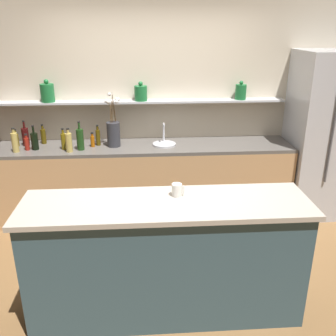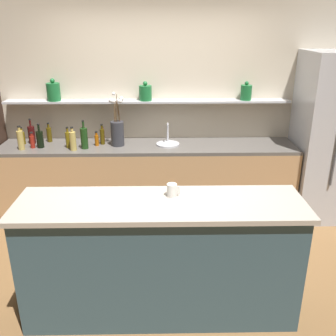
# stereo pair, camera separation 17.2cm
# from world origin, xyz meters

# --- Properties ---
(ground_plane) EXTENTS (12.00, 12.00, 0.00)m
(ground_plane) POSITION_xyz_m (0.00, 0.00, 0.00)
(ground_plane) COLOR brown
(back_wall_unit) EXTENTS (5.20, 0.28, 2.60)m
(back_wall_unit) POSITION_xyz_m (-0.00, 1.60, 1.30)
(back_wall_unit) COLOR beige
(back_wall_unit) RESTS_ON ground_plane
(back_counter_unit) EXTENTS (3.56, 0.62, 0.92)m
(back_counter_unit) POSITION_xyz_m (-0.15, 1.24, 0.46)
(back_counter_unit) COLOR tan
(back_counter_unit) RESTS_ON ground_plane
(island_counter) EXTENTS (2.23, 0.61, 1.02)m
(island_counter) POSITION_xyz_m (0.00, -0.51, 0.51)
(island_counter) COLOR #334C56
(island_counter) RESTS_ON ground_plane
(refrigerator) EXTENTS (0.95, 0.73, 2.01)m
(refrigerator) POSITION_xyz_m (2.12, 1.20, 1.01)
(refrigerator) COLOR #B7B7BC
(refrigerator) RESTS_ON ground_plane
(flower_vase) EXTENTS (0.18, 0.16, 0.63)m
(flower_vase) POSITION_xyz_m (-0.51, 1.23, 1.10)
(flower_vase) COLOR #2D2D33
(flower_vase) RESTS_ON back_counter_unit
(sink_fixture) EXTENTS (0.28, 0.28, 0.25)m
(sink_fixture) POSITION_xyz_m (0.09, 1.25, 0.95)
(sink_fixture) COLOR #B7B7BC
(sink_fixture) RESTS_ON back_counter_unit
(bottle_oil_0) EXTENTS (0.05, 0.05, 0.25)m
(bottle_oil_0) POSITION_xyz_m (-0.70, 1.29, 1.02)
(bottle_oil_0) COLOR #47380A
(bottle_oil_0) RESTS_ON back_counter_unit
(bottle_oil_1) EXTENTS (0.06, 0.06, 0.24)m
(bottle_oil_1) POSITION_xyz_m (-1.37, 1.40, 1.02)
(bottle_oil_1) COLOR #47380A
(bottle_oil_1) RESTS_ON back_counter_unit
(bottle_oil_2) EXTENTS (0.06, 0.06, 0.25)m
(bottle_oil_2) POSITION_xyz_m (-1.08, 1.15, 1.02)
(bottle_oil_2) COLOR brown
(bottle_oil_2) RESTS_ON back_counter_unit
(bottle_spirit_3) EXTENTS (0.07, 0.07, 0.28)m
(bottle_spirit_3) POSITION_xyz_m (-1.00, 1.06, 1.04)
(bottle_spirit_3) COLOR tan
(bottle_spirit_3) RESTS_ON back_counter_unit
(bottle_sauce_4) EXTENTS (0.05, 0.05, 0.18)m
(bottle_sauce_4) POSITION_xyz_m (-0.76, 1.23, 0.99)
(bottle_sauce_4) COLOR #9E4C0A
(bottle_sauce_4) RESTS_ON back_counter_unit
(bottle_sauce_5) EXTENTS (0.05, 0.05, 0.19)m
(bottle_sauce_5) POSITION_xyz_m (-1.50, 1.16, 1.00)
(bottle_sauce_5) COLOR maroon
(bottle_sauce_5) RESTS_ON back_counter_unit
(bottle_oil_6) EXTENTS (0.06, 0.06, 0.21)m
(bottle_oil_6) POSITION_xyz_m (-1.67, 1.31, 1.00)
(bottle_oil_6) COLOR brown
(bottle_oil_6) RESTS_ON back_counter_unit
(bottle_wine_7) EXTENTS (0.08, 0.08, 0.29)m
(bottle_wine_7) POSITION_xyz_m (-1.41, 1.17, 1.02)
(bottle_wine_7) COLOR black
(bottle_wine_7) RESTS_ON back_counter_unit
(bottle_spirit_8) EXTENTS (0.07, 0.07, 0.28)m
(bottle_spirit_8) POSITION_xyz_m (-1.61, 1.10, 1.04)
(bottle_spirit_8) COLOR tan
(bottle_spirit_8) RESTS_ON back_counter_unit
(bottle_wine_9) EXTENTS (0.08, 0.08, 0.31)m
(bottle_wine_9) POSITION_xyz_m (-1.56, 1.34, 1.03)
(bottle_wine_9) COLOR #380C0C
(bottle_wine_9) RESTS_ON back_counter_unit
(bottle_sauce_10) EXTENTS (0.05, 0.05, 0.19)m
(bottle_sauce_10) POSITION_xyz_m (-0.71, 1.39, 1.00)
(bottle_sauce_10) COLOR maroon
(bottle_sauce_10) RESTS_ON back_counter_unit
(bottle_wine_11) EXTENTS (0.08, 0.08, 0.34)m
(bottle_wine_11) POSITION_xyz_m (-0.88, 1.12, 1.05)
(bottle_wine_11) COLOR #193814
(bottle_wine_11) RESTS_ON back_counter_unit
(coffee_mug) EXTENTS (0.10, 0.08, 0.10)m
(coffee_mug) POSITION_xyz_m (0.09, -0.41, 1.07)
(coffee_mug) COLOR silver
(coffee_mug) RESTS_ON island_counter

